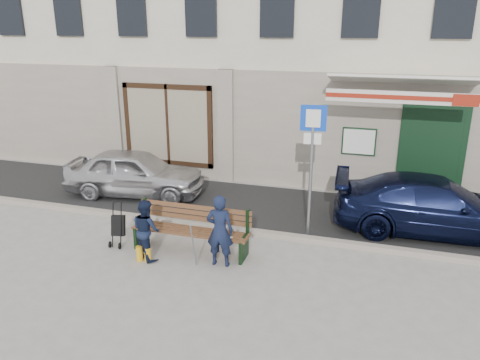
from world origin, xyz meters
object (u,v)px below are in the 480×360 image
at_px(car_navy, 434,206).
at_px(bench, 188,230).
at_px(car_silver, 135,173).
at_px(man, 220,231).
at_px(stroller, 118,226).
at_px(woman, 146,230).
at_px(parking_sign, 312,150).

relative_size(car_navy, bench, 1.78).
bearing_deg(car_silver, man, -138.53).
height_order(car_navy, man, man).
bearing_deg(bench, stroller, -173.69).
bearing_deg(car_silver, car_navy, -99.30).
bearing_deg(woman, car_silver, -25.38).
relative_size(car_silver, man, 2.59).
distance_m(car_navy, man, 4.85).
bearing_deg(woman, stroller, 9.53).
height_order(car_silver, man, man).
bearing_deg(car_silver, woman, -155.17).
distance_m(car_silver, car_navy, 7.43).
xyz_separation_m(man, woman, (-1.45, -0.17, -0.10)).
bearing_deg(bench, car_silver, 135.31).
height_order(bench, woman, woman).
distance_m(man, woman, 1.46).
distance_m(woman, stroller, 0.94).
distance_m(car_silver, stroller, 3.05).
height_order(parking_sign, woman, parking_sign).
distance_m(car_silver, parking_sign, 5.17).
relative_size(man, stroller, 1.53).
relative_size(car_silver, woman, 3.01).
relative_size(car_silver, stroller, 3.96).
bearing_deg(car_silver, parking_sign, -111.54).
bearing_deg(stroller, car_silver, 98.27).
xyz_separation_m(car_navy, parking_sign, (-2.58, -0.99, 1.31)).
relative_size(car_silver, car_navy, 0.86).
bearing_deg(car_navy, stroller, 108.81).
relative_size(parking_sign, bench, 1.19).
xyz_separation_m(car_silver, bench, (2.67, -2.64, -0.17)).
bearing_deg(stroller, car_navy, 8.26).
xyz_separation_m(bench, woman, (-0.65, -0.52, 0.15)).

